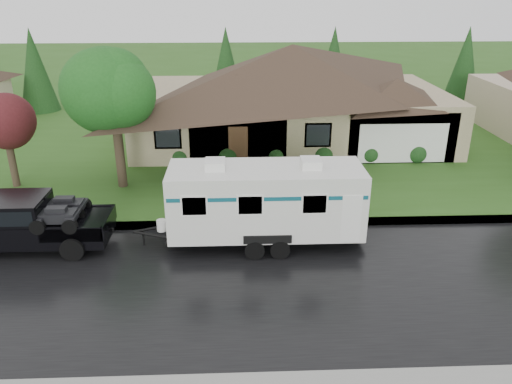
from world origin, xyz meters
TOP-DOWN VIEW (x-y plane):
  - ground at (0.00, 0.00)m, footprint 140.00×140.00m
  - road at (0.00, -2.00)m, footprint 140.00×8.00m
  - curb at (0.00, 2.25)m, footprint 140.00×0.50m
  - lawn at (0.00, 15.00)m, footprint 140.00×26.00m
  - house_main at (2.29, 13.84)m, footprint 19.44×10.80m
  - tree_left_green at (-6.72, 6.36)m, footprint 3.95×3.95m
  - tree_red at (-11.75, 6.57)m, footprint 2.57×2.57m
  - shrub_row at (2.00, 9.30)m, footprint 13.60×1.00m
  - pickup_truck at (-9.10, 0.77)m, footprint 5.96×2.26m
  - travel_trailer at (-0.30, 0.77)m, footprint 7.35×2.58m

SIDE VIEW (x-z plane):
  - ground at x=0.00m, z-range 0.00..0.00m
  - road at x=0.00m, z-range 0.00..0.01m
  - curb at x=0.00m, z-range 0.00..0.15m
  - lawn at x=0.00m, z-range 0.00..0.15m
  - shrub_row at x=2.00m, z-range 0.15..1.15m
  - pickup_truck at x=-9.10m, z-range 0.07..2.06m
  - travel_trailer at x=-0.30m, z-range 0.10..3.40m
  - tree_red at x=-11.75m, z-range 0.97..5.22m
  - house_main at x=2.29m, z-range 0.14..7.04m
  - tree_left_green at x=-6.72m, z-range 1.42..7.96m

